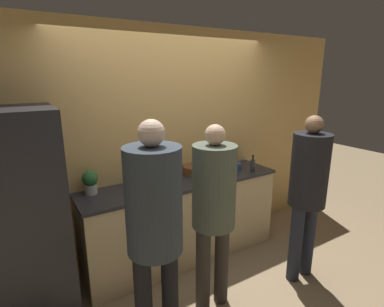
{
  "coord_description": "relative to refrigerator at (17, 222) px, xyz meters",
  "views": [
    {
      "loc": [
        -1.55,
        -2.39,
        2.1
      ],
      "look_at": [
        0.0,
        0.13,
        1.31
      ],
      "focal_mm": 28.0,
      "sensor_mm": 36.0,
      "label": 1
    }
  ],
  "objects": [
    {
      "name": "person_center",
      "position": [
        1.45,
        -0.73,
        0.11
      ],
      "size": [
        0.37,
        0.37,
        1.71
      ],
      "color": "#38332D",
      "rests_on": "ground_plane"
    },
    {
      "name": "bottle_dark",
      "position": [
        2.48,
        -0.1,
        0.11
      ],
      "size": [
        0.06,
        0.06,
        0.2
      ],
      "color": "#333338",
      "rests_on": "counter"
    },
    {
      "name": "utensil_crock",
      "position": [
        1.13,
        0.2,
        0.1
      ],
      "size": [
        0.11,
        0.11,
        0.27
      ],
      "color": "#ADA393",
      "rests_on": "counter"
    },
    {
      "name": "fruit_bowl",
      "position": [
        1.85,
        0.2,
        0.08
      ],
      "size": [
        0.29,
        0.29,
        0.14
      ],
      "color": "brown",
      "rests_on": "counter"
    },
    {
      "name": "person_right",
      "position": [
        2.49,
        -0.88,
        0.11
      ],
      "size": [
        0.36,
        0.36,
        1.72
      ],
      "color": "#232838",
      "rests_on": "ground_plane"
    },
    {
      "name": "person_left",
      "position": [
        0.83,
        -0.88,
        0.19
      ],
      "size": [
        0.4,
        0.4,
        1.82
      ],
      "color": "black",
      "rests_on": "ground_plane"
    },
    {
      "name": "potted_plant",
      "position": [
        0.65,
        0.21,
        0.16
      ],
      "size": [
        0.15,
        0.15,
        0.23
      ],
      "color": "beige",
      "rests_on": "counter"
    },
    {
      "name": "counter",
      "position": [
        1.61,
        0.08,
        -0.45
      ],
      "size": [
        2.29,
        0.59,
        0.96
      ],
      "color": "beige",
      "rests_on": "ground_plane"
    },
    {
      "name": "ground_plane",
      "position": [
        1.61,
        -0.25,
        -0.93
      ],
      "size": [
        14.0,
        14.0,
        0.0
      ],
      "primitive_type": "plane",
      "color": "#9E8460"
    },
    {
      "name": "refrigerator",
      "position": [
        0.0,
        0.0,
        0.0
      ],
      "size": [
        0.75,
        0.7,
        1.85
      ],
      "color": "#232328",
      "rests_on": "ground_plane"
    },
    {
      "name": "cup_blue",
      "position": [
        2.36,
        0.04,
        0.07
      ],
      "size": [
        0.1,
        0.1,
        0.08
      ],
      "color": "#335184",
      "rests_on": "counter"
    },
    {
      "name": "wall_back",
      "position": [
        1.61,
        0.36,
        0.37
      ],
      "size": [
        5.2,
        0.06,
        2.6
      ],
      "color": "#E0B266",
      "rests_on": "ground_plane"
    },
    {
      "name": "bottle_green",
      "position": [
        2.1,
        -0.0,
        0.13
      ],
      "size": [
        0.08,
        0.08,
        0.24
      ],
      "color": "#236033",
      "rests_on": "counter"
    }
  ]
}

